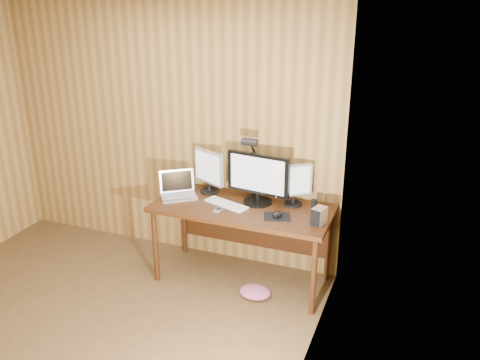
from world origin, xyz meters
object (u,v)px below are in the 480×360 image
Objects in this scene: speaker at (314,206)px; laptop at (178,190)px; keyboard at (226,204)px; monitor_right at (294,184)px; monitor_center at (258,178)px; phone at (219,210)px; monitor_left at (209,170)px; desk at (245,216)px; desk_lamp at (252,158)px; mouse at (277,214)px; hard_drive at (319,216)px.

laptop is at bearing -176.37° from speaker.
monitor_right is at bearing 39.66° from keyboard.
phone is (-0.27, -0.28, -0.23)m from monitor_center.
monitor_left reaches higher than monitor_right.
laptop is 3.64× the size of phone.
monitor_right is (0.42, 0.12, 0.33)m from desk.
desk_lamp is at bearing 78.09° from keyboard.
monitor_right reaches higher than keyboard.
keyboard is at bearing -170.94° from speaker.
desk_lamp reaches higher than monitor_right.
desk_lamp is (0.65, 0.21, 0.33)m from laptop.
mouse is at bearing 6.75° from phone.
hard_drive reaches higher than phone.
keyboard is at bearing -108.44° from desk_lamp.
monitor_left is 0.48m from phone.
hard_drive is at bearing -13.96° from desk.
mouse is at bearing -42.66° from laptop.
keyboard is 0.70× the size of desk_lamp.
phone is (0.25, -0.35, -0.21)m from monitor_left.
desk is at bearing 6.86° from monitor_left.
hard_drive is (0.36, -0.01, 0.05)m from mouse.
desk is 0.76m from hard_drive.
monitor_left is 1.17m from hard_drive.
monitor_right is 0.27m from speaker.
monitor_left is (-0.51, 0.07, -0.02)m from monitor_center.
keyboard is 3.86× the size of mouse.
monitor_right reaches higher than desk.
monitor_center is 1.47× the size of laptop.
desk_lamp is at bearing 140.10° from monitor_center.
monitor_left is (-0.41, 0.13, 0.34)m from desk.
monitor_center reaches higher than laptop.
monitor_right is (0.31, 0.06, -0.04)m from monitor_center.
desk_lamp is (0.15, 0.25, 0.38)m from keyboard.
desk is 3.66× the size of keyboard.
mouse is at bearing -34.71° from monitor_center.
laptop is 0.65× the size of desk_lamp.
desk is 0.31m from phone.
desk is at bearing 54.93° from phone.
keyboard is at bearing -15.54° from monitor_left.
monitor_left is 3.46× the size of speaker.
mouse is at bearing -136.44° from monitor_right.
monitor_left is at bearing 159.36° from keyboard.
monitor_center is 0.32m from monitor_right.
laptop is at bearing -119.43° from monitor_left.
monitor_right is at bearing 15.91° from desk.
speaker reaches higher than keyboard.
keyboard is at bearing -146.96° from desk.
monitor_left reaches higher than desk.
mouse reaches higher than keyboard.
keyboard is at bearing 157.44° from mouse.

